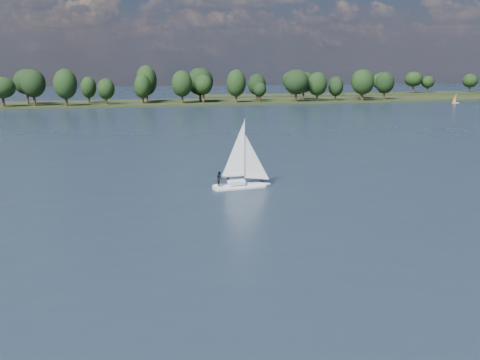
{
  "coord_description": "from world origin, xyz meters",
  "views": [
    {
      "loc": [
        -8.53,
        -17.11,
        14.17
      ],
      "look_at": [
        7.12,
        36.95,
        2.5
      ],
      "focal_mm": 40.0,
      "sensor_mm": 36.0,
      "label": 1
    }
  ],
  "objects": [
    {
      "name": "ground",
      "position": [
        0.0,
        100.0,
        0.0
      ],
      "size": [
        700.0,
        700.0,
        0.0
      ],
      "primitive_type": "plane",
      "color": "#233342",
      "rests_on": "ground"
    },
    {
      "name": "sailboat",
      "position": [
        9.04,
        43.9,
        2.46
      ],
      "size": [
        6.84,
        2.41,
        8.83
      ],
      "rotation": [
        0.0,
        0.0,
        0.08
      ],
      "color": "white",
      "rests_on": "ground"
    },
    {
      "name": "far_shore_back",
      "position": [
        160.0,
        260.0,
        0.0
      ],
      "size": [
        220.0,
        30.0,
        1.4
      ],
      "primitive_type": "cube",
      "color": "black",
      "rests_on": "ground"
    },
    {
      "name": "far_shore",
      "position": [
        0.0,
        212.0,
        0.0
      ],
      "size": [
        660.0,
        40.0,
        1.5
      ],
      "primitive_type": "cube",
      "color": "black",
      "rests_on": "ground"
    },
    {
      "name": "dinghy_orange",
      "position": [
        144.85,
        179.32,
        1.0
      ],
      "size": [
        2.84,
        1.96,
        4.23
      ],
      "rotation": [
        0.0,
        0.0,
        -0.39
      ],
      "color": "white",
      "rests_on": "ground"
    },
    {
      "name": "treeline",
      "position": [
        -16.47,
        208.75,
        8.02
      ],
      "size": [
        562.47,
        73.99,
        17.49
      ],
      "color": "black",
      "rests_on": "ground"
    }
  ]
}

